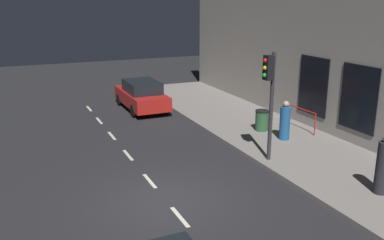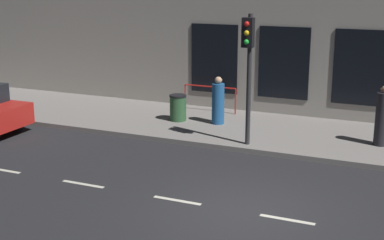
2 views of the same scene
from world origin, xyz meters
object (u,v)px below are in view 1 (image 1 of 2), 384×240
Objects in this scene: traffic_light at (270,88)px; parked_car_1 at (142,95)px; pedestrian_1 at (383,167)px; pedestrian_0 at (285,122)px; trash_bin at (262,120)px.

traffic_light is 9.70m from parked_car_1.
pedestrian_1 is at bearing -75.95° from parked_car_1.
parked_car_1 is at bearing -122.99° from pedestrian_0.
trash_bin is (1.82, 3.09, -2.20)m from traffic_light.
pedestrian_1 is at bearing 26.90° from pedestrian_0.
pedestrian_1 is 6.78m from trash_bin.
traffic_light is 0.88× the size of parked_car_1.
pedestrian_1 is (1.59, -3.67, -1.83)m from traffic_light.
pedestrian_0 is 5.36m from pedestrian_1.
pedestrian_0 is at bearing 74.81° from pedestrian_1.
traffic_light is at bearing -18.85° from pedestrian_0.
pedestrian_1 is at bearing -66.58° from traffic_light.
parked_car_1 is (-1.73, 9.33, -2.01)m from traffic_light.
traffic_light is 4.40m from pedestrian_1.
parked_car_1 is 4.83× the size of trash_bin.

